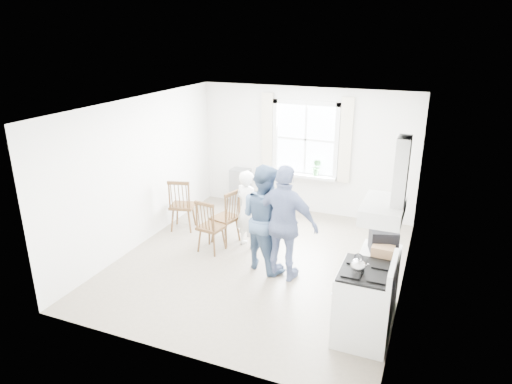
{
  "coord_description": "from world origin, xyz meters",
  "views": [
    {
      "loc": [
        2.5,
        -6.29,
        3.65
      ],
      "look_at": [
        -0.16,
        0.2,
        1.15
      ],
      "focal_mm": 32.0,
      "sensor_mm": 36.0,
      "label": 1
    }
  ],
  "objects_px": {
    "windsor_chair_c": "(230,211)",
    "person_mid": "(264,218)",
    "person_left": "(247,209)",
    "windsor_chair_b": "(207,221)",
    "person_right": "(285,224)",
    "stereo_stack": "(383,240)",
    "gas_stove": "(364,304)",
    "windsor_chair_a": "(180,200)",
    "low_cabinet": "(378,280)"
  },
  "relations": [
    {
      "from": "person_left",
      "to": "person_mid",
      "type": "height_order",
      "value": "person_mid"
    },
    {
      "from": "stereo_stack",
      "to": "windsor_chair_c",
      "type": "height_order",
      "value": "stereo_stack"
    },
    {
      "from": "windsor_chair_a",
      "to": "windsor_chair_c",
      "type": "relative_size",
      "value": 1.02
    },
    {
      "from": "stereo_stack",
      "to": "gas_stove",
      "type": "bearing_deg",
      "value": -97.33
    },
    {
      "from": "gas_stove",
      "to": "windsor_chair_b",
      "type": "height_order",
      "value": "gas_stove"
    },
    {
      "from": "low_cabinet",
      "to": "windsor_chair_c",
      "type": "bearing_deg",
      "value": 158.08
    },
    {
      "from": "stereo_stack",
      "to": "windsor_chair_a",
      "type": "relative_size",
      "value": 0.4
    },
    {
      "from": "windsor_chair_a",
      "to": "person_right",
      "type": "bearing_deg",
      "value": -20.97
    },
    {
      "from": "windsor_chair_b",
      "to": "person_right",
      "type": "xyz_separation_m",
      "value": [
        1.48,
        -0.29,
        0.32
      ]
    },
    {
      "from": "person_mid",
      "to": "person_right",
      "type": "relative_size",
      "value": 0.95
    },
    {
      "from": "low_cabinet",
      "to": "windsor_chair_a",
      "type": "bearing_deg",
      "value": 162.1
    },
    {
      "from": "low_cabinet",
      "to": "stereo_stack",
      "type": "height_order",
      "value": "stereo_stack"
    },
    {
      "from": "gas_stove",
      "to": "stereo_stack",
      "type": "bearing_deg",
      "value": 82.67
    },
    {
      "from": "gas_stove",
      "to": "person_right",
      "type": "bearing_deg",
      "value": 143.46
    },
    {
      "from": "gas_stove",
      "to": "windsor_chair_a",
      "type": "distance_m",
      "value": 4.23
    },
    {
      "from": "person_mid",
      "to": "person_right",
      "type": "distance_m",
      "value": 0.46
    },
    {
      "from": "low_cabinet",
      "to": "person_left",
      "type": "distance_m",
      "value": 2.67
    },
    {
      "from": "windsor_chair_c",
      "to": "person_right",
      "type": "distance_m",
      "value": 1.53
    },
    {
      "from": "low_cabinet",
      "to": "stereo_stack",
      "type": "bearing_deg",
      "value": -50.3
    },
    {
      "from": "windsor_chair_c",
      "to": "person_right",
      "type": "xyz_separation_m",
      "value": [
        1.29,
        -0.78,
        0.29
      ]
    },
    {
      "from": "person_mid",
      "to": "gas_stove",
      "type": "bearing_deg",
      "value": 169.33
    },
    {
      "from": "windsor_chair_a",
      "to": "person_left",
      "type": "bearing_deg",
      "value": -4.73
    },
    {
      "from": "gas_stove",
      "to": "windsor_chair_b",
      "type": "xyz_separation_m",
      "value": [
        -2.86,
        1.32,
        0.1
      ]
    },
    {
      "from": "low_cabinet",
      "to": "windsor_chair_a",
      "type": "distance_m",
      "value": 4.03
    },
    {
      "from": "person_left",
      "to": "person_mid",
      "type": "relative_size",
      "value": 0.82
    },
    {
      "from": "stereo_stack",
      "to": "person_left",
      "type": "relative_size",
      "value": 0.3
    },
    {
      "from": "stereo_stack",
      "to": "windsor_chair_b",
      "type": "bearing_deg",
      "value": 167.79
    },
    {
      "from": "gas_stove",
      "to": "person_mid",
      "type": "height_order",
      "value": "person_mid"
    },
    {
      "from": "gas_stove",
      "to": "windsor_chair_a",
      "type": "xyz_separation_m",
      "value": [
        -3.76,
        1.94,
        0.15
      ]
    },
    {
      "from": "windsor_chair_a",
      "to": "low_cabinet",
      "type": "bearing_deg",
      "value": -17.9
    },
    {
      "from": "windsor_chair_c",
      "to": "person_left",
      "type": "bearing_deg",
      "value": 2.68
    },
    {
      "from": "gas_stove",
      "to": "low_cabinet",
      "type": "bearing_deg",
      "value": 84.32
    },
    {
      "from": "windsor_chair_a",
      "to": "windsor_chair_c",
      "type": "bearing_deg",
      "value": -6.97
    },
    {
      "from": "windsor_chair_b",
      "to": "windsor_chair_c",
      "type": "bearing_deg",
      "value": 68.81
    },
    {
      "from": "stereo_stack",
      "to": "windsor_chair_c",
      "type": "distance_m",
      "value": 3.02
    },
    {
      "from": "low_cabinet",
      "to": "person_left",
      "type": "xyz_separation_m",
      "value": [
        -2.41,
        1.12,
        0.25
      ]
    },
    {
      "from": "windsor_chair_b",
      "to": "person_right",
      "type": "bearing_deg",
      "value": -11.13
    },
    {
      "from": "gas_stove",
      "to": "low_cabinet",
      "type": "height_order",
      "value": "gas_stove"
    },
    {
      "from": "low_cabinet",
      "to": "windsor_chair_b",
      "type": "relative_size",
      "value": 0.94
    },
    {
      "from": "windsor_chair_b",
      "to": "person_left",
      "type": "distance_m",
      "value": 0.73
    },
    {
      "from": "stereo_stack",
      "to": "person_left",
      "type": "xyz_separation_m",
      "value": [
        -2.43,
        1.14,
        -0.35
      ]
    },
    {
      "from": "gas_stove",
      "to": "person_right",
      "type": "height_order",
      "value": "person_right"
    },
    {
      "from": "low_cabinet",
      "to": "windsor_chair_b",
      "type": "bearing_deg",
      "value": 168.11
    },
    {
      "from": "stereo_stack",
      "to": "windsor_chair_a",
      "type": "bearing_deg",
      "value": 161.89
    },
    {
      "from": "windsor_chair_c",
      "to": "person_mid",
      "type": "height_order",
      "value": "person_mid"
    },
    {
      "from": "windsor_chair_c",
      "to": "person_mid",
      "type": "distance_m",
      "value": 1.08
    },
    {
      "from": "person_right",
      "to": "windsor_chair_b",
      "type": "bearing_deg",
      "value": -4.0
    },
    {
      "from": "low_cabinet",
      "to": "stereo_stack",
      "type": "relative_size",
      "value": 2.16
    },
    {
      "from": "windsor_chair_c",
      "to": "low_cabinet",
      "type": "bearing_deg",
      "value": -21.92
    },
    {
      "from": "gas_stove",
      "to": "low_cabinet",
      "type": "distance_m",
      "value": 0.7
    }
  ]
}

